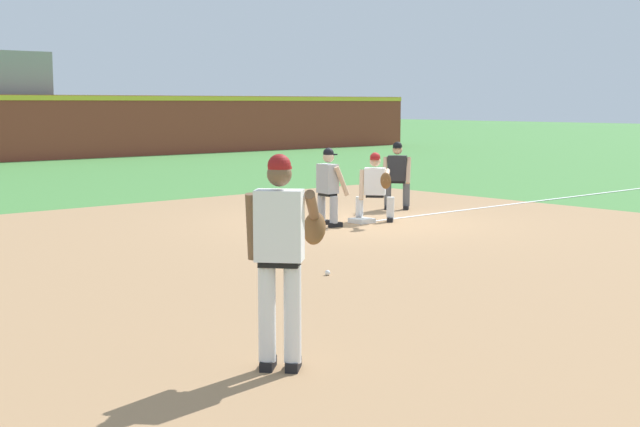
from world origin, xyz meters
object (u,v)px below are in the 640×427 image
baserunner (328,184)px  first_baseman (376,184)px  first_base_bag (362,221)px  baseball (328,273)px  umpire (397,173)px  pitcher (282,248)px

baserunner → first_baseman: bearing=-8.6°
first_base_bag → baserunner: baserunner is taller
baseball → umpire: umpire is taller
first_base_bag → pitcher: (-7.07, -6.32, 1.01)m
baserunner → umpire: size_ratio=1.00×
first_baseman → umpire: bearing=32.5°
first_base_bag → first_baseman: 0.75m
baserunner → umpire: bearing=18.8°
baseball → baserunner: size_ratio=0.05×
umpire → baseball: bearing=-143.3°
first_baseman → umpire: umpire is taller
baseball → pitcher: size_ratio=0.04×
baseball → umpire: size_ratio=0.05×
pitcher → baseball: bearing=42.8°
first_baseman → baserunner: 1.09m
baseball → first_baseman: size_ratio=0.06×
first_baseman → umpire: 2.11m
baserunner → first_base_bag: bearing=-7.0°
pitcher → umpire: (9.15, 7.39, -0.27)m
pitcher → umpire: pitcher is taller
baseball → first_baseman: bearing=38.4°
pitcher → baserunner: (6.29, 6.42, -0.27)m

